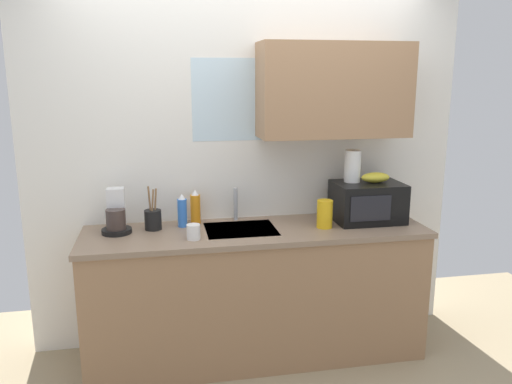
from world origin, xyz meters
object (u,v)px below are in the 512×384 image
object	(u,v)px
coffee_maker	(116,216)
cereal_canister	(325,214)
dish_soap_bottle_orange	(195,208)
dish_soap_bottle_blue	(182,211)
mug_white	(193,232)
banana_bunch	(375,177)
microwave	(367,202)
utensil_crock	(153,219)
paper_towel_roll	(353,166)

from	to	relation	value
coffee_maker	cereal_canister	size ratio (longest dim) A/B	1.51
dish_soap_bottle_orange	dish_soap_bottle_blue	xyz separation A→B (m)	(-0.09, -0.07, -0.00)
mug_white	banana_bunch	bearing A→B (deg)	8.57
microwave	utensil_crock	xyz separation A→B (m)	(-1.46, 0.07, -0.06)
banana_bunch	cereal_canister	xyz separation A→B (m)	(-0.39, -0.10, -0.21)
paper_towel_roll	cereal_canister	distance (m)	0.40
banana_bunch	dish_soap_bottle_blue	world-z (taller)	banana_bunch
paper_towel_roll	utensil_crock	world-z (taller)	paper_towel_roll
cereal_canister	dish_soap_bottle_blue	bearing A→B (deg)	167.87
microwave	dish_soap_bottle_blue	bearing A→B (deg)	175.47
microwave	banana_bunch	bearing A→B (deg)	1.77
paper_towel_roll	utensil_crock	distance (m)	1.39
microwave	utensil_crock	size ratio (longest dim) A/B	1.59
dish_soap_bottle_orange	utensil_crock	world-z (taller)	utensil_crock
dish_soap_bottle_orange	banana_bunch	bearing A→B (deg)	-7.72
paper_towel_roll	dish_soap_bottle_orange	xyz separation A→B (m)	(-1.07, 0.12, -0.27)
microwave	cereal_canister	xyz separation A→B (m)	(-0.34, -0.10, -0.04)
coffee_maker	dish_soap_bottle_orange	bearing A→B (deg)	11.78
banana_bunch	dish_soap_bottle_blue	bearing A→B (deg)	175.71
dish_soap_bottle_blue	utensil_crock	distance (m)	0.20
banana_bunch	mug_white	size ratio (longest dim) A/B	2.11
mug_white	utensil_crock	world-z (taller)	utensil_crock
paper_towel_roll	dish_soap_bottle_blue	bearing A→B (deg)	177.62
paper_towel_roll	mug_white	world-z (taller)	paper_towel_roll
paper_towel_roll	mug_white	size ratio (longest dim) A/B	2.32
dish_soap_bottle_blue	mug_white	size ratio (longest dim) A/B	2.35
coffee_maker	mug_white	distance (m)	0.54
utensil_crock	dish_soap_bottle_blue	bearing A→B (deg)	8.47
microwave	coffee_maker	distance (m)	1.69
cereal_canister	coffee_maker	bearing A→B (deg)	173.29
banana_bunch	paper_towel_roll	distance (m)	0.18
dish_soap_bottle_blue	microwave	bearing A→B (deg)	-4.53
dish_soap_bottle_blue	utensil_crock	xyz separation A→B (m)	(-0.19, -0.03, -0.03)
banana_bunch	dish_soap_bottle_orange	world-z (taller)	banana_bunch
coffee_maker	dish_soap_bottle_orange	size ratio (longest dim) A/B	1.20
microwave	cereal_canister	world-z (taller)	microwave
coffee_maker	dish_soap_bottle_blue	distance (m)	0.42
banana_bunch	utensil_crock	size ratio (longest dim) A/B	0.69
cereal_canister	mug_white	distance (m)	0.88
banana_bunch	dish_soap_bottle_blue	distance (m)	1.33
banana_bunch	mug_white	distance (m)	1.30
paper_towel_roll	coffee_maker	world-z (taller)	paper_towel_roll
cereal_canister	dish_soap_bottle_orange	bearing A→B (deg)	162.28
dish_soap_bottle_orange	cereal_canister	distance (m)	0.87
dish_soap_bottle_orange	dish_soap_bottle_blue	bearing A→B (deg)	-143.89
mug_white	microwave	bearing A→B (deg)	8.84
coffee_maker	utensil_crock	distance (m)	0.23
paper_towel_roll	dish_soap_bottle_orange	bearing A→B (deg)	173.84
microwave	mug_white	size ratio (longest dim) A/B	4.84
dish_soap_bottle_orange	cereal_canister	world-z (taller)	dish_soap_bottle_orange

